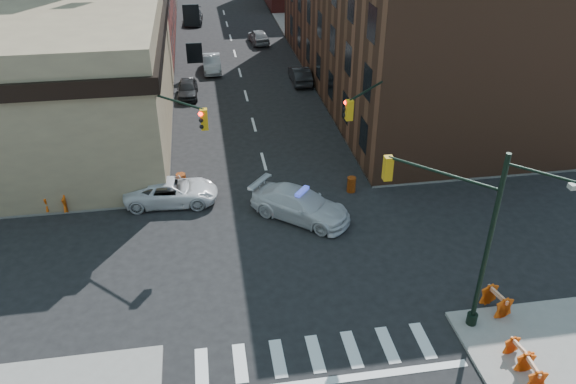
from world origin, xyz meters
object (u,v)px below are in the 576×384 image
object	(u,v)px
police_car	(300,205)
parked_car_enear	(300,75)
barrel_road	(351,184)
pickup	(171,191)
pedestrian_b	(63,172)
parked_car_wnear	(187,89)
barricade_se_a	(496,301)
parked_car_wfar	(212,63)
pedestrian_a	(122,164)
barricade_nw_a	(157,175)
barrel_bank	(181,182)

from	to	relation	value
police_car	parked_car_enear	xyz separation A→B (m)	(3.82, 21.29, -0.11)
parked_car_enear	barrel_road	size ratio (longest dim) A/B	4.65
pickup	parked_car_enear	size ratio (longest dim) A/B	1.21
parked_car_enear	pedestrian_b	bearing A→B (deg)	42.04
parked_car_wnear	barricade_se_a	world-z (taller)	parked_car_wnear
pickup	barricade_se_a	xyz separation A→B (m)	(13.95, -11.50, -0.10)
pickup	barrel_road	distance (m)	10.47
pickup	parked_car_enear	world-z (taller)	pickup
barricade_se_a	parked_car_wnear	bearing A→B (deg)	12.21
parked_car_enear	barrel_road	world-z (taller)	parked_car_enear
police_car	parked_car_enear	world-z (taller)	police_car
parked_car_enear	parked_car_wfar	bearing A→B (deg)	-30.70
parked_car_wfar	pedestrian_a	size ratio (longest dim) A/B	2.76
parked_car_wfar	pickup	bearing A→B (deg)	-98.13
parked_car_enear	pedestrian_b	xyz separation A→B (m)	(-17.19, -15.55, 0.21)
pickup	barricade_se_a	world-z (taller)	pickup
parked_car_wfar	pedestrian_b	size ratio (longest dim) A/B	2.89
pickup	pedestrian_b	xyz separation A→B (m)	(-6.39, 3.02, 0.20)
pedestrian_a	barricade_nw_a	bearing A→B (deg)	-12.08
police_car	barrel_road	bearing A→B (deg)	-17.00
barricade_se_a	parked_car_enear	bearing A→B (deg)	-6.39
barrel_road	parked_car_wfar	bearing A→B (deg)	106.97
barricade_se_a	barricade_nw_a	xyz separation A→B (m)	(-14.84, 13.70, 0.00)
parked_car_enear	pedestrian_b	size ratio (longest dim) A/B	2.79
police_car	barricade_nw_a	distance (m)	9.28
pedestrian_a	barrel_road	world-z (taller)	pedestrian_a
police_car	pedestrian_a	world-z (taller)	pedestrian_a
parked_car_wnear	barricade_se_a	xyz separation A→B (m)	(12.93, -28.27, -0.05)
police_car	barricade_se_a	bearing A→B (deg)	-101.96
parked_car_wfar	barrel_bank	xyz separation A→B (m)	(-2.76, -21.60, -0.23)
barrel_bank	barricade_se_a	size ratio (longest dim) A/B	0.80
pedestrian_a	barrel_bank	size ratio (longest dim) A/B	1.58
barrel_bank	barricade_nw_a	world-z (taller)	barricade_nw_a
pedestrian_b	barricade_nw_a	bearing A→B (deg)	-30.10
barrel_bank	barrel_road	bearing A→B (deg)	-10.52
parked_car_wfar	pedestrian_b	world-z (taller)	pedestrian_b
pickup	barricade_se_a	size ratio (longest dim) A/B	4.08
pedestrian_a	barricade_se_a	bearing A→B (deg)	-22.69
barricade_se_a	barrel_road	bearing A→B (deg)	5.17
police_car	pedestrian_a	distance (m)	11.78
pickup	parked_car_wnear	size ratio (longest dim) A/B	1.31
parked_car_wfar	barrel_road	world-z (taller)	parked_car_wfar
parked_car_wfar	barricade_nw_a	distance (m)	21.22
pickup	barrel_bank	world-z (taller)	pickup
pickup	barricade_nw_a	size ratio (longest dim) A/B	4.05
police_car	barrel_road	world-z (taller)	police_car
pedestrian_b	pedestrian_a	bearing A→B (deg)	-13.80
pickup	parked_car_enear	bearing A→B (deg)	-26.59
parked_car_wnear	parked_car_wfar	size ratio (longest dim) A/B	0.90
pickup	pedestrian_b	world-z (taller)	pedestrian_b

